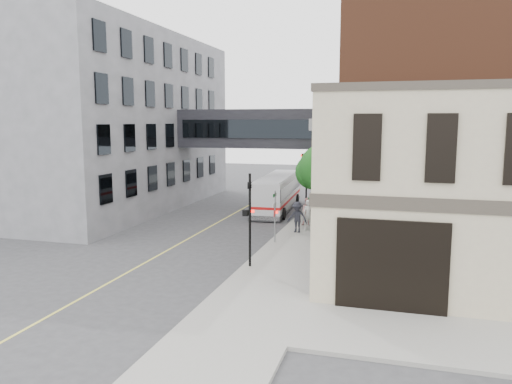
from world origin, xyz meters
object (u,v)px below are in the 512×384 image
Objects in this scene: pedestrian_c at (297,217)px; sandwich_board at (322,248)px; newspaper_box at (317,224)px; pedestrian_a at (309,215)px; pedestrian_b at (308,212)px; bus at (277,191)px.

pedestrian_c reaches higher than sandwich_board.
sandwich_board is at bearing -79.32° from newspaper_box.
pedestrian_a is at bearing 63.86° from pedestrian_c.
pedestrian_a is 0.78m from newspaper_box.
newspaper_box is (0.56, 0.04, -0.54)m from pedestrian_a.
pedestrian_a is at bearing -176.91° from newspaper_box.
pedestrian_b is (-0.28, 1.37, -0.03)m from pedestrian_a.
newspaper_box is 6.19m from sandwich_board.
pedestrian_b reaches higher than newspaper_box.
bus is at bearing 118.09° from pedestrian_c.
pedestrian_a reaches higher than sandwich_board.
pedestrian_c is at bearing -136.42° from pedestrian_a.
pedestrian_b is (3.50, -5.77, -0.45)m from bus.
newspaper_box is at bearing -68.51° from pedestrian_b.
pedestrian_a is 2.28× the size of newspaper_box.
pedestrian_c is 5.68m from sandwich_board.
pedestrian_a is 1.03× the size of pedestrian_b.
pedestrian_b is 2.09× the size of sandwich_board.
pedestrian_c is (-0.56, -0.88, 0.00)m from pedestrian_a.
bus is 5.49× the size of pedestrian_b.
bus is 5.30× the size of pedestrian_c.
pedestrian_b is 2.28m from pedestrian_c.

